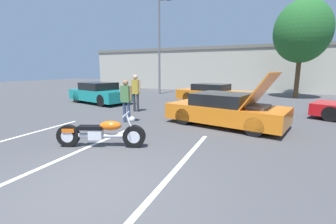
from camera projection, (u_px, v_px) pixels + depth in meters
The scene contains 13 objects.
ground_plane at pixel (85, 190), 3.94m from camera, with size 80.00×80.00×0.00m, color #474749.
parking_stripe_foreground at pixel (18, 137), 7.06m from camera, with size 0.12×4.66×0.01m, color white.
parking_stripe_middle at pixel (86, 148), 6.03m from camera, with size 0.12×4.66×0.01m, color white.
parking_stripe_back at pixel (181, 164), 5.00m from camera, with size 0.12×4.66×0.01m, color white.
far_building at pixel (235, 67), 23.51m from camera, with size 32.00×4.20×4.40m.
light_pole at pixel (160, 43), 18.93m from camera, with size 1.21×0.28×7.82m.
tree_background at pixel (302, 32), 15.85m from camera, with size 3.80×3.80×6.94m.
motorcycle at pixel (101, 133), 6.08m from camera, with size 2.32×1.08×0.94m.
show_car_hood_open at pixel (226, 110), 8.45m from camera, with size 4.62×2.91×2.01m.
parked_car_left_row at pixel (100, 93), 14.21m from camera, with size 4.54×2.98×1.29m.
parked_car_mid_row at pixel (213, 94), 14.26m from camera, with size 4.92×2.79×1.21m.
spectator_near_motorcycle at pixel (136, 90), 11.16m from camera, with size 0.52×0.24×1.84m.
spectator_by_show_car at pixel (126, 97), 8.82m from camera, with size 0.52×0.22×1.69m.
Camera 1 is at (2.75, -2.77, 2.07)m, focal length 24.00 mm.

